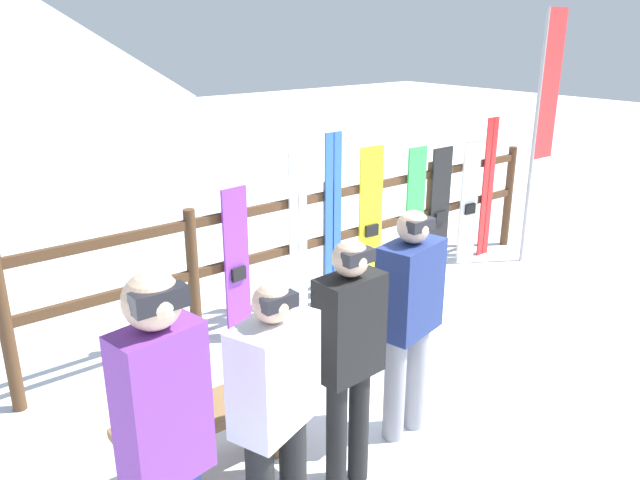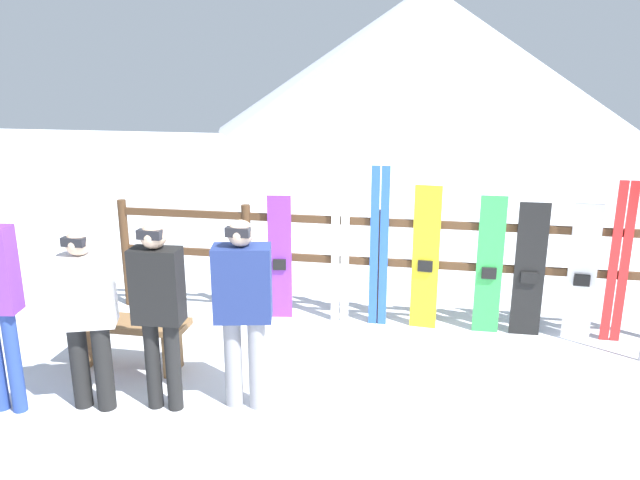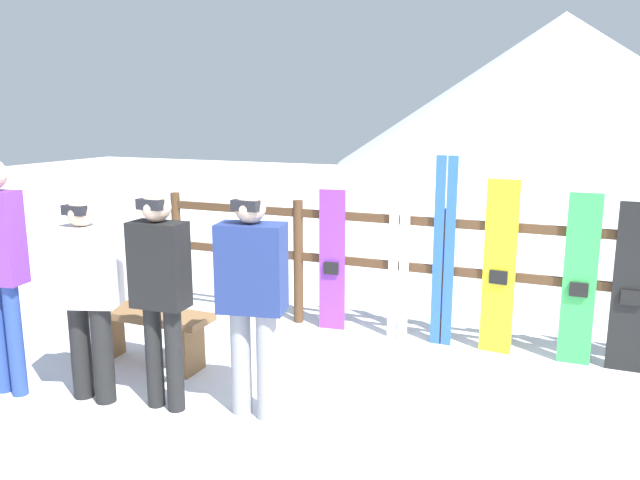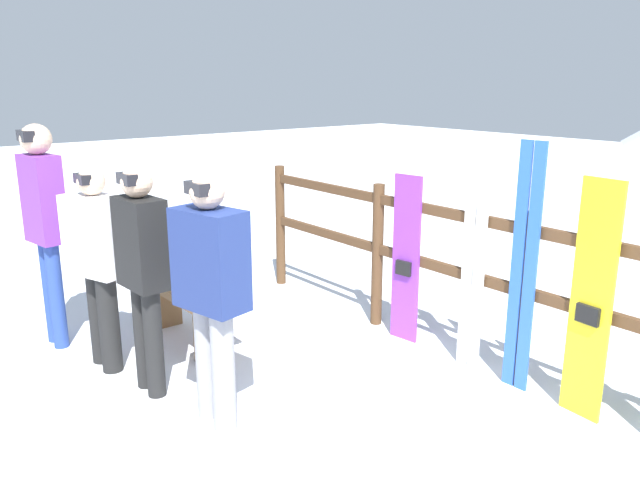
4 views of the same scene
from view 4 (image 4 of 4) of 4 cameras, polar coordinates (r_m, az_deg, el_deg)
name	(u,v)px [view 4 (image 4 of 4)]	position (r m, az deg, el deg)	size (l,w,h in m)	color
fence	(525,284)	(4.59, 18.26, -3.86)	(6.02, 0.10, 1.28)	#4C331E
bench	(186,303)	(5.33, -12.14, -5.61)	(1.14, 0.36, 0.48)	brown
person_purple	(44,215)	(5.42, -23.89, 2.08)	(0.39, 0.26, 1.82)	navy
person_navy	(211,285)	(3.88, -9.92, -4.12)	(0.50, 0.34, 1.61)	gray
person_white	(98,257)	(4.89, -19.63, -1.45)	(0.53, 0.40, 1.54)	black
person_black	(143,264)	(4.38, -15.91, -2.14)	(0.41, 0.24, 1.60)	black
snowboard_purple	(406,260)	(5.20, 7.85, -1.81)	(0.26, 0.08, 1.41)	purple
ski_pair_white	(474,260)	(4.74, 13.87, -1.80)	(0.20, 0.02, 1.70)	white
ski_pair_blue	(524,269)	(4.51, 18.12, -2.57)	(0.20, 0.02, 1.76)	blue
snowboard_yellow	(591,303)	(4.30, 23.54, -5.28)	(0.28, 0.07, 1.58)	yellow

